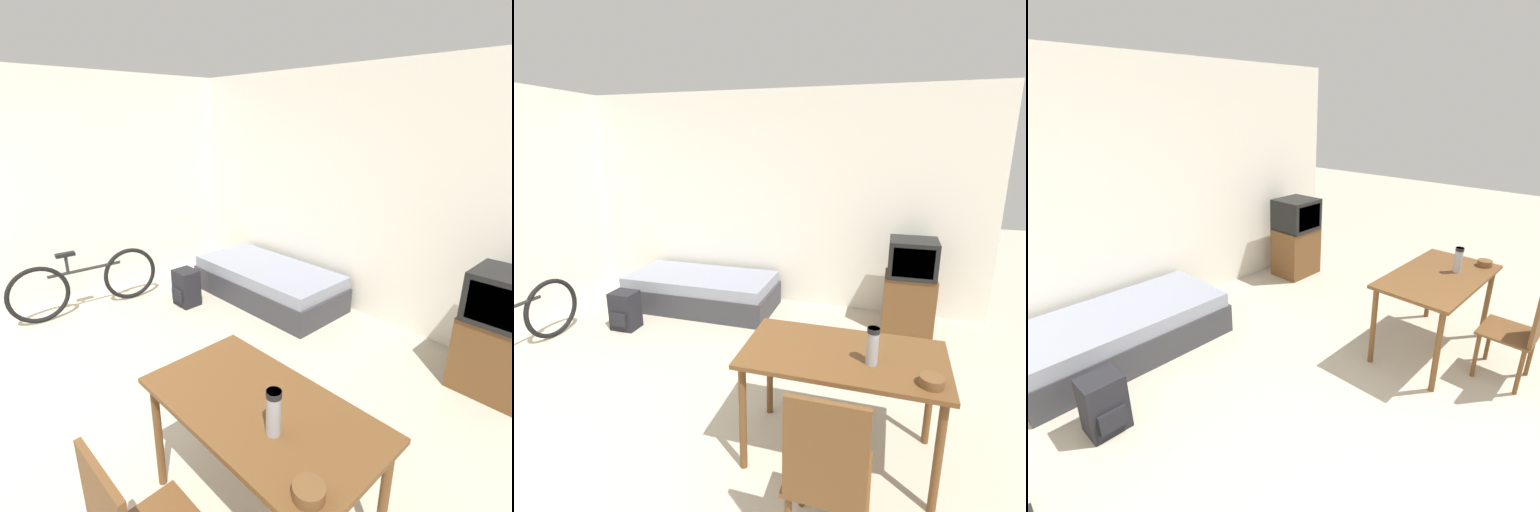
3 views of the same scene
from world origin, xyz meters
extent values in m
cube|color=silver|center=(0.00, 3.92, 1.35)|extent=(5.71, 0.06, 2.70)
cube|color=#333338|center=(-0.60, 3.36, 0.15)|extent=(1.89, 0.90, 0.30)
cube|color=gray|center=(-0.60, 3.36, 0.37)|extent=(1.83, 0.87, 0.14)
cube|color=brown|center=(1.94, 3.46, 0.32)|extent=(0.55, 0.45, 0.65)
cube|color=black|center=(1.94, 3.46, 0.85)|extent=(0.51, 0.47, 0.41)
cube|color=black|center=(1.94, 3.23, 0.85)|extent=(0.42, 0.01, 0.32)
cube|color=brown|center=(1.45, 1.28, 0.76)|extent=(1.28, 0.71, 0.03)
cylinder|color=brown|center=(0.87, 0.99, 0.37)|extent=(0.05, 0.05, 0.75)
cylinder|color=brown|center=(2.03, 0.99, 0.37)|extent=(0.05, 0.05, 0.75)
cylinder|color=brown|center=(0.87, 1.57, 0.37)|extent=(0.05, 0.05, 0.75)
cylinder|color=brown|center=(2.03, 1.57, 0.37)|extent=(0.05, 0.05, 0.75)
cube|color=brown|center=(1.47, 0.64, 0.44)|extent=(0.42, 0.42, 0.02)
cube|color=brown|center=(1.47, 0.45, 0.72)|extent=(0.39, 0.03, 0.54)
cylinder|color=brown|center=(1.64, 0.81, 0.21)|extent=(0.04, 0.04, 0.43)
cylinder|color=brown|center=(1.30, 0.81, 0.21)|extent=(0.04, 0.04, 0.43)
torus|color=black|center=(-1.79, 2.13, 0.33)|extent=(0.11, 0.66, 0.65)
cylinder|color=#99999E|center=(1.63, 1.19, 0.89)|extent=(0.07, 0.07, 0.24)
cylinder|color=black|center=(1.63, 1.19, 1.00)|extent=(0.07, 0.07, 0.03)
cylinder|color=brown|center=(1.96, 1.06, 0.80)|extent=(0.13, 0.13, 0.06)
cube|color=black|center=(-1.16, 2.53, 0.22)|extent=(0.28, 0.24, 0.44)
cube|color=black|center=(-1.16, 2.40, 0.15)|extent=(0.20, 0.03, 0.15)
camera|label=1|loc=(2.66, 0.12, 2.18)|focal=28.00mm
camera|label=2|loc=(1.67, -1.03, 2.05)|focal=28.00mm
camera|label=3|loc=(-1.93, 0.01, 2.22)|focal=28.00mm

